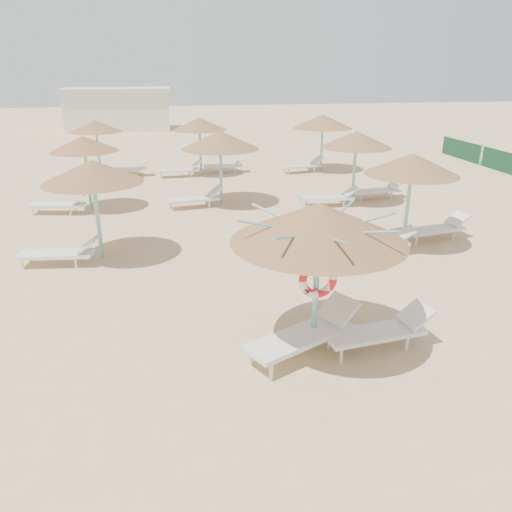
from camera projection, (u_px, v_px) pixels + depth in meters
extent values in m
plane|color=tan|center=(300.00, 346.00, 9.43)|extent=(120.00, 120.00, 0.00)
cylinder|color=#6BBAB9|center=(316.00, 290.00, 9.03)|extent=(0.11, 0.11, 2.32)
cone|color=#97643C|center=(319.00, 223.00, 8.57)|extent=(3.10, 3.10, 0.70)
cylinder|color=#6BBAB9|center=(318.00, 237.00, 8.67)|extent=(0.20, 0.20, 0.12)
cylinder|color=#6BBAB9|center=(358.00, 223.00, 8.70)|extent=(1.40, 0.04, 0.36)
cylinder|color=#6BBAB9|center=(337.00, 216.00, 9.13)|extent=(1.02, 1.02, 0.36)
cylinder|color=#6BBAB9|center=(308.00, 214.00, 9.25)|extent=(0.04, 1.40, 0.36)
cylinder|color=#6BBAB9|center=(284.00, 218.00, 8.97)|extent=(1.02, 1.02, 0.36)
cylinder|color=#6BBAB9|center=(278.00, 227.00, 8.48)|extent=(1.40, 0.04, 0.36)
cylinder|color=#6BBAB9|center=(298.00, 236.00, 8.05)|extent=(1.02, 1.02, 0.36)
cylinder|color=#6BBAB9|center=(332.00, 239.00, 7.94)|extent=(0.04, 1.40, 0.36)
cylinder|color=#6BBAB9|center=(357.00, 233.00, 8.21)|extent=(1.02, 1.02, 0.36)
torus|color=red|center=(318.00, 279.00, 8.85)|extent=(0.71, 0.15, 0.71)
cylinder|color=silver|center=(271.00, 371.00, 8.38)|extent=(0.07, 0.07, 0.31)
cylinder|color=silver|center=(251.00, 356.00, 8.80)|extent=(0.07, 0.07, 0.31)
cylinder|color=silver|center=(335.00, 343.00, 9.23)|extent=(0.07, 0.07, 0.31)
cylinder|color=silver|center=(314.00, 331.00, 9.65)|extent=(0.07, 0.07, 0.31)
cube|color=silver|center=(300.00, 337.00, 9.02)|extent=(2.21, 1.59, 0.09)
cube|color=silver|center=(338.00, 309.00, 9.46)|extent=(0.79, 0.85, 0.41)
cylinder|color=silver|center=(341.00, 355.00, 8.85)|extent=(0.06, 0.06, 0.28)
cylinder|color=silver|center=(329.00, 342.00, 9.30)|extent=(0.06, 0.06, 0.28)
cylinder|color=silver|center=(407.00, 343.00, 9.24)|extent=(0.06, 0.06, 0.28)
cylinder|color=silver|center=(392.00, 330.00, 9.69)|extent=(0.06, 0.06, 0.28)
cube|color=silver|center=(375.00, 333.00, 9.24)|extent=(1.97, 0.88, 0.08)
cube|color=silver|center=(416.00, 315.00, 9.40)|extent=(0.57, 0.66, 0.37)
cylinder|color=#6BBAB9|center=(98.00, 217.00, 13.35)|extent=(0.11, 0.11, 2.30)
cone|color=#97643C|center=(92.00, 171.00, 12.91)|extent=(2.63, 2.63, 0.59)
cylinder|color=#6BBAB9|center=(93.00, 180.00, 12.99)|extent=(0.20, 0.20, 0.12)
cylinder|color=silver|center=(23.00, 264.00, 12.89)|extent=(0.06, 0.06, 0.28)
cylinder|color=silver|center=(29.00, 258.00, 13.35)|extent=(0.06, 0.06, 0.28)
cylinder|color=silver|center=(76.00, 263.00, 12.97)|extent=(0.06, 0.06, 0.28)
cylinder|color=silver|center=(81.00, 256.00, 13.44)|extent=(0.06, 0.06, 0.28)
cube|color=silver|center=(56.00, 254.00, 13.11)|extent=(1.95, 0.81, 0.08)
cube|color=silver|center=(88.00, 244.00, 13.08)|extent=(0.54, 0.65, 0.36)
cylinder|color=#6BBAB9|center=(88.00, 178.00, 17.93)|extent=(0.11, 0.11, 2.30)
cone|color=#97643C|center=(84.00, 144.00, 17.49)|extent=(2.37, 2.37, 0.53)
cylinder|color=#6BBAB9|center=(84.00, 150.00, 17.57)|extent=(0.20, 0.20, 0.12)
cylinder|color=silver|center=(32.00, 212.00, 17.53)|extent=(0.06, 0.06, 0.28)
cylinder|color=silver|center=(38.00, 208.00, 17.99)|extent=(0.06, 0.06, 0.28)
cylinder|color=silver|center=(70.00, 212.00, 17.51)|extent=(0.06, 0.06, 0.28)
cylinder|color=silver|center=(75.00, 208.00, 17.97)|extent=(0.06, 0.06, 0.28)
cube|color=silver|center=(57.00, 205.00, 17.68)|extent=(1.98, 0.97, 0.08)
cube|color=silver|center=(80.00, 198.00, 17.58)|extent=(0.59, 0.68, 0.36)
cylinder|color=#6BBAB9|center=(99.00, 154.00, 22.93)|extent=(0.11, 0.11, 2.30)
cone|color=#97643C|center=(96.00, 126.00, 22.48)|extent=(2.31, 2.31, 0.52)
cylinder|color=#6BBAB9|center=(96.00, 131.00, 22.57)|extent=(0.20, 0.20, 0.12)
cylinder|color=silver|center=(56.00, 180.00, 22.36)|extent=(0.06, 0.06, 0.28)
cylinder|color=silver|center=(58.00, 178.00, 22.81)|extent=(0.06, 0.06, 0.28)
cylinder|color=silver|center=(87.00, 179.00, 22.62)|extent=(0.06, 0.06, 0.28)
cylinder|color=silver|center=(88.00, 176.00, 23.08)|extent=(0.06, 0.06, 0.28)
cube|color=silver|center=(75.00, 174.00, 22.68)|extent=(1.92, 0.70, 0.08)
cube|color=silver|center=(94.00, 168.00, 22.76)|extent=(0.51, 0.62, 0.36)
cylinder|color=silver|center=(108.00, 175.00, 23.41)|extent=(0.06, 0.06, 0.28)
cylinder|color=silver|center=(109.00, 173.00, 23.87)|extent=(0.06, 0.06, 0.28)
cylinder|color=silver|center=(137.00, 174.00, 23.58)|extent=(0.06, 0.06, 0.28)
cylinder|color=silver|center=(138.00, 172.00, 24.04)|extent=(0.06, 0.06, 0.28)
cube|color=silver|center=(125.00, 169.00, 23.67)|extent=(1.92, 0.70, 0.08)
cube|color=silver|center=(143.00, 164.00, 23.69)|extent=(0.51, 0.62, 0.36)
cylinder|color=#6BBAB9|center=(221.00, 174.00, 18.67)|extent=(0.11, 0.11, 2.30)
cone|color=#97643C|center=(220.00, 140.00, 18.23)|extent=(2.89, 2.89, 0.65)
cylinder|color=#6BBAB9|center=(220.00, 147.00, 18.31)|extent=(0.20, 0.20, 0.12)
cylinder|color=silver|center=(173.00, 208.00, 18.03)|extent=(0.06, 0.06, 0.28)
cylinder|color=silver|center=(171.00, 204.00, 18.47)|extent=(0.06, 0.06, 0.28)
cylinder|color=silver|center=(209.00, 204.00, 18.44)|extent=(0.06, 0.06, 0.28)
cylinder|color=silver|center=(206.00, 201.00, 18.88)|extent=(0.06, 0.06, 0.28)
cube|color=silver|center=(193.00, 199.00, 18.43)|extent=(1.97, 0.92, 0.08)
cube|color=silver|center=(215.00, 191.00, 18.60)|extent=(0.57, 0.67, 0.36)
cylinder|color=#6BBAB9|center=(200.00, 150.00, 23.74)|extent=(0.11, 0.11, 2.30)
cone|color=#97643C|center=(199.00, 124.00, 23.30)|extent=(2.55, 2.55, 0.57)
cylinder|color=#6BBAB9|center=(199.00, 129.00, 23.38)|extent=(0.20, 0.20, 0.12)
cylinder|color=silver|center=(162.00, 176.00, 23.16)|extent=(0.06, 0.06, 0.28)
cylinder|color=silver|center=(161.00, 174.00, 23.62)|extent=(0.06, 0.06, 0.28)
cylinder|color=silver|center=(191.00, 174.00, 23.45)|extent=(0.06, 0.06, 0.28)
cylinder|color=silver|center=(190.00, 172.00, 23.91)|extent=(0.06, 0.06, 0.28)
cube|color=silver|center=(178.00, 170.00, 23.50)|extent=(1.93, 0.73, 0.08)
cube|color=silver|center=(196.00, 164.00, 23.59)|extent=(0.52, 0.63, 0.36)
cylinder|color=silver|center=(207.00, 171.00, 24.24)|extent=(0.06, 0.06, 0.28)
cylinder|color=silver|center=(207.00, 169.00, 24.70)|extent=(0.06, 0.06, 0.28)
cylinder|color=silver|center=(235.00, 170.00, 24.38)|extent=(0.06, 0.06, 0.28)
cylinder|color=silver|center=(234.00, 168.00, 24.85)|extent=(0.06, 0.06, 0.28)
cube|color=silver|center=(223.00, 166.00, 24.49)|extent=(1.93, 0.73, 0.08)
cube|color=silver|center=(240.00, 161.00, 24.50)|extent=(0.52, 0.63, 0.36)
cylinder|color=#6BBAB9|center=(407.00, 207.00, 14.29)|extent=(0.11, 0.11, 2.30)
cone|color=#97643C|center=(412.00, 164.00, 13.85)|extent=(2.62, 2.62, 0.59)
cylinder|color=#6BBAB9|center=(411.00, 173.00, 13.93)|extent=(0.20, 0.20, 0.12)
cylinder|color=silver|center=(347.00, 250.00, 13.89)|extent=(0.06, 0.06, 0.28)
cylinder|color=silver|center=(344.00, 244.00, 14.36)|extent=(0.06, 0.06, 0.28)
cylinder|color=silver|center=(395.00, 250.00, 13.87)|extent=(0.06, 0.06, 0.28)
cylinder|color=silver|center=(391.00, 244.00, 14.34)|extent=(0.06, 0.06, 0.28)
cube|color=silver|center=(374.00, 241.00, 14.05)|extent=(1.98, 0.97, 0.08)
cube|color=silver|center=(405.00, 233.00, 13.95)|extent=(0.59, 0.68, 0.36)
cylinder|color=silver|center=(417.00, 241.00, 14.62)|extent=(0.06, 0.06, 0.28)
cylinder|color=silver|center=(406.00, 236.00, 15.06)|extent=(0.06, 0.06, 0.28)
cylinder|color=silver|center=(454.00, 236.00, 15.07)|extent=(0.06, 0.06, 0.28)
cylinder|color=silver|center=(442.00, 231.00, 15.51)|extent=(0.06, 0.06, 0.28)
cube|color=silver|center=(434.00, 229.00, 15.04)|extent=(1.98, 0.97, 0.08)
cube|color=silver|center=(458.00, 219.00, 15.24)|extent=(0.59, 0.68, 0.36)
cylinder|color=#6BBAB9|center=(354.00, 172.00, 18.90)|extent=(0.11, 0.11, 2.30)
cone|color=#97643C|center=(356.00, 139.00, 18.46)|extent=(2.66, 2.66, 0.60)
cylinder|color=#6BBAB9|center=(356.00, 146.00, 18.54)|extent=(0.20, 0.20, 0.12)
cylinder|color=silver|center=(308.00, 204.00, 18.44)|extent=(0.06, 0.06, 0.28)
cylinder|color=silver|center=(306.00, 201.00, 18.91)|extent=(0.06, 0.06, 0.28)
cylinder|color=silver|center=(344.00, 204.00, 18.52)|extent=(0.06, 0.06, 0.28)
cylinder|color=silver|center=(341.00, 200.00, 18.98)|extent=(0.06, 0.06, 0.28)
cube|color=silver|center=(328.00, 198.00, 18.66)|extent=(1.96, 0.83, 0.08)
cube|color=silver|center=(351.00, 191.00, 18.62)|extent=(0.55, 0.65, 0.36)
cylinder|color=silver|center=(361.00, 198.00, 19.28)|extent=(0.06, 0.06, 0.28)
cylinder|color=silver|center=(355.00, 195.00, 19.73)|extent=(0.06, 0.06, 0.28)
cylinder|color=silver|center=(392.00, 196.00, 19.64)|extent=(0.06, 0.06, 0.28)
cylinder|color=silver|center=(385.00, 193.00, 20.08)|extent=(0.06, 0.06, 0.28)
cube|color=silver|center=(376.00, 191.00, 19.65)|extent=(1.96, 0.83, 0.08)
cube|color=silver|center=(396.00, 183.00, 19.79)|extent=(0.55, 0.65, 0.36)
cylinder|color=#6BBAB9|center=(322.00, 147.00, 24.70)|extent=(0.11, 0.11, 2.30)
cone|color=#97643C|center=(323.00, 121.00, 24.26)|extent=(2.88, 2.88, 0.65)
cylinder|color=#6BBAB9|center=(323.00, 126.00, 24.34)|extent=(0.20, 0.20, 0.12)
cylinder|color=silver|center=(289.00, 172.00, 24.04)|extent=(0.06, 0.06, 0.28)
cylinder|color=silver|center=(285.00, 170.00, 24.48)|extent=(0.06, 0.06, 0.28)
cylinder|color=silver|center=(314.00, 170.00, 24.48)|extent=(0.06, 0.06, 0.28)
cylinder|color=silver|center=(309.00, 168.00, 24.92)|extent=(0.06, 0.06, 0.28)
cube|color=silver|center=(302.00, 166.00, 24.46)|extent=(1.98, 0.96, 0.08)
cube|color=silver|center=(317.00, 160.00, 24.65)|extent=(0.59, 0.68, 0.36)
cube|color=silver|center=(119.00, 111.00, 40.12)|extent=(8.00, 4.00, 3.00)
cube|color=beige|center=(117.00, 90.00, 39.54)|extent=(8.40, 4.40, 0.25)
cube|color=#1B5235|center=(506.00, 163.00, 24.36)|extent=(0.08, 3.80, 1.00)
cube|color=#1B5235|center=(461.00, 150.00, 28.04)|extent=(0.08, 3.80, 1.00)
cylinder|color=#6BBAB9|center=(481.00, 154.00, 26.28)|extent=(0.08, 0.08, 1.10)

